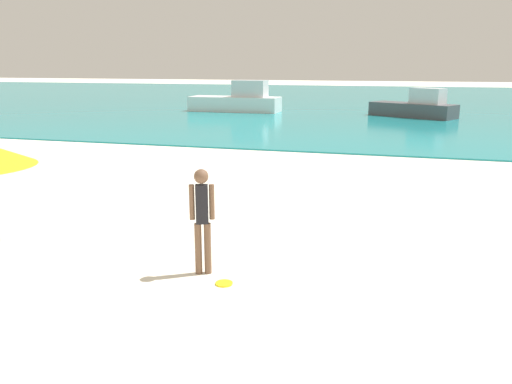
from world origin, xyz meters
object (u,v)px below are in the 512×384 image
person_standing (202,215)px  boat_far (238,101)px  frisbee (224,283)px  boat_near (416,107)px

person_standing → boat_far: size_ratio=0.27×
boat_far → person_standing: bearing=107.6°
person_standing → frisbee: (0.45, -0.31, -0.94)m
boat_near → person_standing: bearing=111.1°
person_standing → boat_far: (-8.11, 26.86, -0.17)m
person_standing → frisbee: bearing=125.3°
person_standing → frisbee: person_standing is taller
person_standing → boat_near: 26.35m
frisbee → boat_far: bearing=107.5°
frisbee → boat_far: 28.50m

